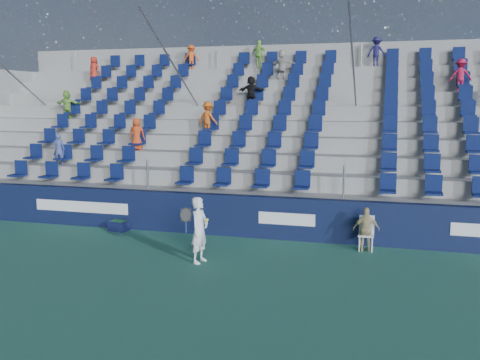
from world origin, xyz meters
name	(u,v)px	position (x,y,z in m)	size (l,w,h in m)	color
ground	(200,268)	(0.00, 0.00, 0.00)	(70.00, 70.00, 0.00)	#2F6E57
sponsor_wall	(237,215)	(0.00, 3.15, 0.60)	(24.00, 0.32, 1.20)	#0F1739
grandstand	(273,148)	(-0.01, 8.24, 2.14)	(24.00, 8.17, 6.63)	gray
tennis_player	(199,230)	(-0.16, 0.42, 0.81)	(0.69, 0.66, 1.61)	white
line_judge_chair	(366,231)	(3.70, 2.64, 0.52)	(0.40, 0.41, 0.91)	white
line_judge	(366,229)	(3.70, 2.50, 0.58)	(0.68, 0.28, 1.17)	tan
ball_bin	(119,225)	(-3.59, 2.75, 0.17)	(0.62, 0.47, 0.32)	#11163E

